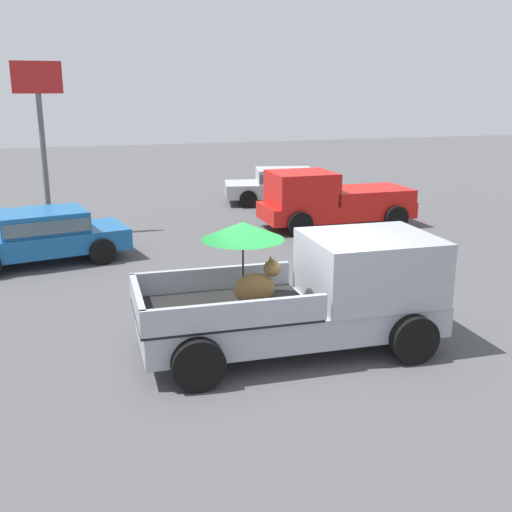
% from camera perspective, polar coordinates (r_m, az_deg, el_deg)
% --- Properties ---
extents(ground_plane, '(80.00, 80.00, 0.00)m').
position_cam_1_polar(ground_plane, '(10.53, 3.19, -8.69)').
color(ground_plane, '#4C4C4F').
extents(pickup_truck_main, '(5.12, 2.41, 2.24)m').
position_cam_1_polar(pickup_truck_main, '(10.32, 5.62, -3.43)').
color(pickup_truck_main, black).
rests_on(pickup_truck_main, ground).
extents(pickup_truck_red, '(4.82, 2.21, 1.80)m').
position_cam_1_polar(pickup_truck_red, '(19.55, 6.95, 5.19)').
color(pickup_truck_red, black).
rests_on(pickup_truck_red, ground).
extents(parked_sedan_near, '(4.56, 2.59, 1.33)m').
position_cam_1_polar(parked_sedan_near, '(16.34, -19.44, 1.94)').
color(parked_sedan_near, black).
rests_on(parked_sedan_near, ground).
extents(parked_sedan_far, '(4.59, 2.69, 1.33)m').
position_cam_1_polar(parked_sedan_far, '(23.60, 2.52, 6.70)').
color(parked_sedan_far, black).
rests_on(parked_sedan_far, ground).
extents(motel_sign, '(1.40, 0.16, 5.03)m').
position_cam_1_polar(motel_sign, '(19.27, -19.44, 12.31)').
color(motel_sign, '#59595B').
rests_on(motel_sign, ground).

